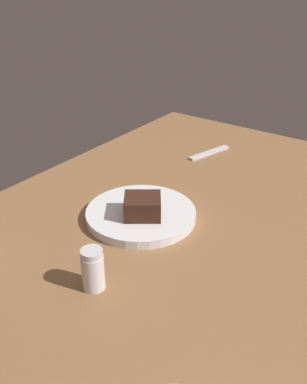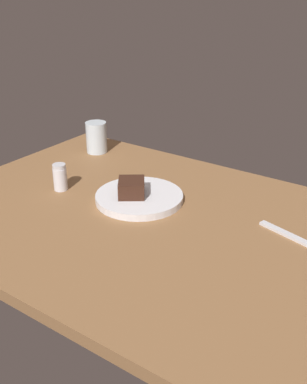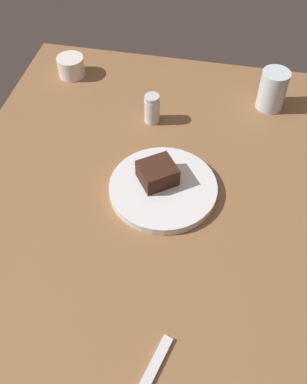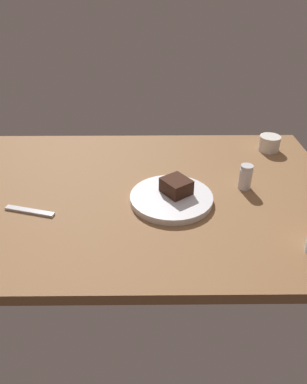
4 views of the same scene
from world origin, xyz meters
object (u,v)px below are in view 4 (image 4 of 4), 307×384
object	(u,v)px
coffee_cup	(269,143)
dessert_plate	(171,198)
chocolate_cake_slice	(176,186)
salt_shaker	(245,177)
dessert_spoon	(30,211)

from	to	relation	value
coffee_cup	dessert_plate	bearing A→B (deg)	41.62
chocolate_cake_slice	salt_shaker	size ratio (longest dim) A/B	0.98
salt_shaker	dessert_spoon	xyz separation A→B (cm)	(63.63, 12.48, -3.57)
coffee_cup	dessert_spoon	xyz separation A→B (cm)	(78.76, 39.27, -2.48)
salt_shaker	coffee_cup	size ratio (longest dim) A/B	1.04
salt_shaker	dessert_spoon	bearing A→B (deg)	11.10
dessert_plate	salt_shaker	distance (cm)	24.47
salt_shaker	dessert_spoon	distance (cm)	64.95
dessert_plate	chocolate_cake_slice	bearing A→B (deg)	-131.69
coffee_cup	dessert_spoon	size ratio (longest dim) A/B	0.51
salt_shaker	dessert_spoon	size ratio (longest dim) A/B	0.53
dessert_plate	chocolate_cake_slice	xyz separation A→B (cm)	(-1.43, -1.61, 3.23)
coffee_cup	salt_shaker	bearing A→B (deg)	60.55
chocolate_cake_slice	dessert_spoon	xyz separation A→B (cm)	(41.88, 6.84, -3.87)
salt_shaker	dessert_spoon	world-z (taller)	salt_shaker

